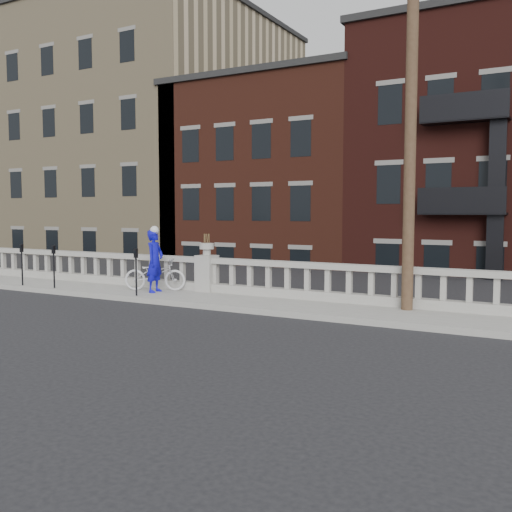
{
  "coord_description": "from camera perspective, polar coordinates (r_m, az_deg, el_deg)",
  "views": [
    {
      "loc": [
        9.72,
        -10.46,
        2.57
      ],
      "look_at": [
        2.13,
        3.2,
        1.36
      ],
      "focal_mm": 40.0,
      "sensor_mm": 36.0,
      "label": 1
    }
  ],
  "objects": [
    {
      "name": "lower_level",
      "position": [
        34.73,
        13.8,
        4.41
      ],
      "size": [
        80.0,
        44.0,
        20.8
      ],
      "color": "#605E59",
      "rests_on": "ground"
    },
    {
      "name": "balustrade",
      "position": [
        17.48,
        -4.93,
        -1.92
      ],
      "size": [
        28.0,
        0.34,
        1.03
      ],
      "color": "gray",
      "rests_on": "sidewalk"
    },
    {
      "name": "cyclist",
      "position": [
        17.43,
        -10.08,
        -0.49
      ],
      "size": [
        0.54,
        0.74,
        1.89
      ],
      "primitive_type": "imported",
      "rotation": [
        0.0,
        0.0,
        1.71
      ],
      "color": "#0D0BAF",
      "rests_on": "sidewalk"
    },
    {
      "name": "utility_pole",
      "position": [
        14.73,
        15.25,
        14.7
      ],
      "size": [
        1.6,
        0.28,
        10.0
      ],
      "color": "#422D1E",
      "rests_on": "sidewalk"
    },
    {
      "name": "planter_pedestal",
      "position": [
        17.46,
        -4.93,
        -1.3
      ],
      "size": [
        0.55,
        0.55,
        1.76
      ],
      "color": "gray",
      "rests_on": "sidewalk"
    },
    {
      "name": "bicycle",
      "position": [
        17.87,
        -10.06,
        -1.8
      ],
      "size": [
        2.01,
        1.39,
        1.0
      ],
      "primitive_type": "imported",
      "rotation": [
        0.0,
        0.0,
        1.99
      ],
      "color": "silver",
      "rests_on": "sidewalk"
    },
    {
      "name": "parking_meter_d",
      "position": [
        16.78,
        -11.91,
        -1.05
      ],
      "size": [
        0.1,
        0.09,
        1.36
      ],
      "color": "black",
      "rests_on": "sidewalk"
    },
    {
      "name": "ground",
      "position": [
        14.5,
        -13.71,
        -5.9
      ],
      "size": [
        120.0,
        120.0,
        0.0
      ],
      "primitive_type": "plane",
      "color": "black",
      "rests_on": "ground"
    },
    {
      "name": "parking_meter_c",
      "position": [
        19.16,
        -19.57,
        -0.54
      ],
      "size": [
        0.1,
        0.09,
        1.36
      ],
      "color": "black",
      "rests_on": "sidewalk"
    },
    {
      "name": "sidewalk",
      "position": [
        16.78,
        -6.73,
        -4.15
      ],
      "size": [
        32.0,
        2.2,
        0.15
      ],
      "primitive_type": "cube",
      "color": "gray",
      "rests_on": "ground"
    },
    {
      "name": "parking_meter_b",
      "position": [
        20.3,
        -22.37,
        -0.35
      ],
      "size": [
        0.1,
        0.09,
        1.36
      ],
      "color": "black",
      "rests_on": "sidewalk"
    }
  ]
}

